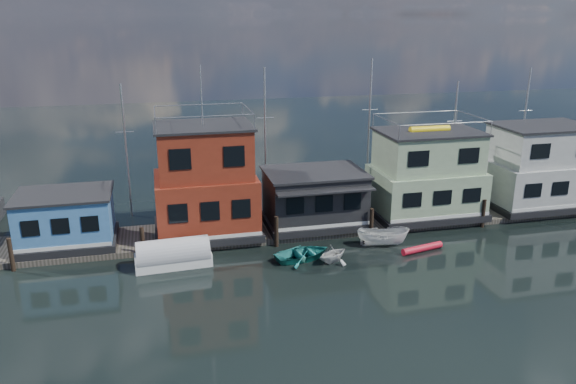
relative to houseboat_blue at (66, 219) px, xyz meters
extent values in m
plane|color=black|center=(18.00, -12.00, -2.21)|extent=(160.00, 160.00, 0.00)
cube|color=#595147|center=(18.00, 0.00, -2.01)|extent=(48.00, 5.00, 0.40)
cube|color=black|center=(0.00, 0.00, -1.56)|extent=(6.40, 4.90, 0.50)
cube|color=#4782C4|center=(0.00, 0.00, 0.19)|extent=(6.00, 4.50, 3.00)
cube|color=black|center=(0.00, 0.00, 1.77)|extent=(6.30, 4.80, 0.16)
cube|color=black|center=(9.50, 0.00, -1.56)|extent=(7.40, 5.90, 0.50)
cube|color=maroon|center=(9.50, 0.00, 0.57)|extent=(7.00, 5.50, 3.74)
cube|color=maroon|center=(9.50, 0.00, 4.17)|extent=(6.30, 4.95, 3.46)
cube|color=black|center=(9.50, 0.00, 5.97)|extent=(6.65, 5.23, 0.16)
cylinder|color=silver|center=(9.50, 0.00, 8.05)|extent=(0.08, 0.08, 4.00)
cube|color=black|center=(17.50, 0.00, -1.56)|extent=(7.40, 5.40, 0.50)
cube|color=black|center=(17.50, 0.00, 0.39)|extent=(7.00, 5.00, 3.40)
cube|color=black|center=(17.50, 0.00, 2.17)|extent=(7.30, 5.30, 0.16)
cube|color=black|center=(17.50, -2.80, 1.58)|extent=(7.00, 1.20, 0.12)
cube|color=black|center=(26.50, 0.00, -1.56)|extent=(8.40, 5.90, 0.50)
cube|color=#9CB78D|center=(26.50, 0.00, 0.25)|extent=(8.00, 5.50, 3.12)
cube|color=#9CB78D|center=(26.50, 0.00, 3.25)|extent=(7.20, 4.95, 2.88)
cube|color=black|center=(26.50, 0.00, 4.77)|extent=(7.60, 5.23, 0.16)
cylinder|color=yellow|center=(26.50, 0.00, 4.94)|extent=(3.20, 0.56, 0.56)
cube|color=black|center=(36.50, 0.00, -1.56)|extent=(8.40, 5.90, 0.50)
cube|color=beige|center=(36.50, 0.00, 0.25)|extent=(8.00, 5.50, 3.12)
cube|color=beige|center=(36.50, 0.00, 3.25)|extent=(7.20, 4.95, 2.88)
cube|color=black|center=(36.50, 0.00, 4.77)|extent=(7.60, 5.23, 0.16)
cylinder|color=#2D2116|center=(-3.00, -2.80, -1.11)|extent=(0.28, 0.28, 2.20)
cylinder|color=#2D2116|center=(5.00, -2.80, -1.11)|extent=(0.28, 0.28, 2.20)
cylinder|color=#2D2116|center=(14.00, -2.80, -1.11)|extent=(0.28, 0.28, 2.20)
cylinder|color=#2D2116|center=(21.00, -2.80, -1.11)|extent=(0.28, 0.28, 2.20)
cylinder|color=#2D2116|center=(30.00, -2.80, -1.11)|extent=(0.28, 0.28, 2.20)
cylinder|color=silver|center=(4.00, 6.00, 3.04)|extent=(0.16, 0.16, 10.50)
cylinder|color=silver|center=(4.00, 6.00, 4.62)|extent=(1.40, 0.06, 0.06)
cylinder|color=silver|center=(15.00, 6.00, 3.54)|extent=(0.16, 0.16, 11.50)
cylinder|color=silver|center=(15.00, 6.00, 5.27)|extent=(1.40, 0.06, 0.06)
cylinder|color=silver|center=(24.00, 6.00, 3.79)|extent=(0.16, 0.16, 12.00)
cylinder|color=silver|center=(24.00, 6.00, 5.59)|extent=(1.40, 0.06, 0.06)
cylinder|color=silver|center=(32.00, 6.00, 2.79)|extent=(0.16, 0.16, 10.00)
cylinder|color=silver|center=(32.00, 6.00, 4.29)|extent=(1.40, 0.06, 0.06)
cylinder|color=silver|center=(39.00, 6.00, 3.29)|extent=(0.16, 0.16, 11.00)
cylinder|color=silver|center=(39.00, 6.00, 4.94)|extent=(1.40, 0.06, 0.06)
imported|color=silver|center=(16.99, -6.22, -1.59)|extent=(2.99, 2.84, 1.23)
cube|color=white|center=(6.88, -4.36, -1.80)|extent=(4.90, 2.11, 0.80)
cylinder|color=#B5B4B9|center=(6.88, -4.36, -1.35)|extent=(4.68, 2.21, 1.94)
imported|color=teal|center=(15.24, -5.31, -1.81)|extent=(4.35, 3.54, 0.79)
cylinder|color=red|center=(23.47, -5.99, -1.97)|extent=(3.21, 1.17, 0.47)
imported|color=white|center=(21.21, -4.49, -1.51)|extent=(3.82, 2.32, 1.38)
camera|label=1|loc=(6.41, -38.18, 13.24)|focal=35.00mm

